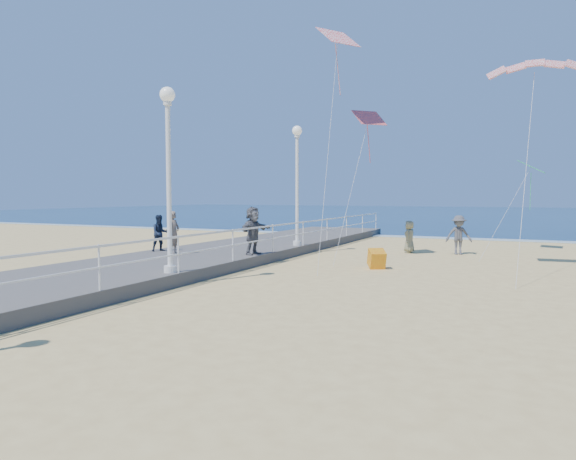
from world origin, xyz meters
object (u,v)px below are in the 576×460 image
at_px(lamp_post_far, 297,172).
at_px(spectator_7, 160,233).
at_px(spectator_5, 253,230).
at_px(spectator_6, 174,233).
at_px(lamp_post_mid, 168,160).
at_px(beach_walker_a, 459,235).
at_px(box_kite, 377,261).
at_px(beach_walker_c, 409,237).

xyz_separation_m(lamp_post_far, spectator_7, (-3.99, -4.55, -2.53)).
xyz_separation_m(spectator_5, spectator_6, (-2.76, -1.23, -0.09)).
height_order(lamp_post_mid, spectator_6, lamp_post_mid).
bearing_deg(beach_walker_a, lamp_post_far, -174.46).
bearing_deg(lamp_post_far, box_kite, -33.77).
xyz_separation_m(lamp_post_mid, lamp_post_far, (0.00, 9.00, 0.00)).
bearing_deg(beach_walker_c, spectator_7, -56.56).
bearing_deg(lamp_post_mid, beach_walker_a, 61.00).
bearing_deg(beach_walker_c, spectator_5, -41.32).
relative_size(spectator_6, beach_walker_a, 0.94).
distance_m(lamp_post_far, beach_walker_a, 7.73).
height_order(beach_walker_a, box_kite, beach_walker_a).
relative_size(lamp_post_far, beach_walker_a, 3.03).
xyz_separation_m(lamp_post_far, spectator_6, (-2.81, -5.18, -2.44)).
xyz_separation_m(spectator_5, spectator_7, (-3.94, -0.59, -0.18)).
xyz_separation_m(beach_walker_a, beach_walker_c, (-2.14, -0.22, -0.13)).
bearing_deg(beach_walker_c, lamp_post_far, -66.08).
bearing_deg(spectator_6, lamp_post_mid, -150.28).
bearing_deg(beach_walker_a, beach_walker_c, 167.57).
distance_m(spectator_7, beach_walker_c, 11.12).
xyz_separation_m(beach_walker_c, box_kite, (0.04, -5.69, -0.44)).
bearing_deg(lamp_post_far, lamp_post_mid, -90.00).
height_order(spectator_5, spectator_6, spectator_5).
xyz_separation_m(spectator_6, box_kite, (7.31, 2.18, -0.92)).
xyz_separation_m(spectator_7, beach_walker_c, (8.44, 7.23, -0.39)).
relative_size(spectator_7, beach_walker_a, 0.83).
relative_size(spectator_5, spectator_6, 1.11).
relative_size(spectator_6, spectator_7, 1.13).
height_order(spectator_6, spectator_7, spectator_6).
bearing_deg(spectator_7, spectator_6, -83.60).
bearing_deg(box_kite, spectator_6, 165.98).
distance_m(lamp_post_mid, beach_walker_a, 13.89).
bearing_deg(lamp_post_far, spectator_7, -131.23).
bearing_deg(box_kite, lamp_post_mid, -157.48).
relative_size(lamp_post_far, spectator_5, 2.92).
height_order(spectator_5, beach_walker_c, spectator_5).
bearing_deg(spectator_6, spectator_7, 54.80).
relative_size(lamp_post_far, box_kite, 8.87).
relative_size(spectator_7, box_kite, 2.43).
height_order(lamp_post_far, spectator_5, lamp_post_far).
bearing_deg(lamp_post_far, beach_walker_c, 31.07).
relative_size(spectator_5, beach_walker_a, 1.04).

